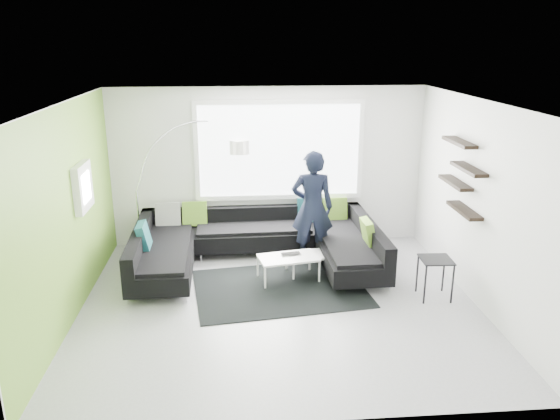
% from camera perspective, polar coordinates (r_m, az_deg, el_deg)
% --- Properties ---
extents(ground, '(5.50, 5.50, 0.00)m').
position_cam_1_polar(ground, '(7.80, -0.07, -9.76)').
color(ground, gray).
rests_on(ground, ground).
extents(room_shell, '(5.54, 5.04, 2.82)m').
position_cam_1_polar(room_shell, '(7.35, 0.09, 3.63)').
color(room_shell, silver).
rests_on(room_shell, ground).
extents(sectional_sofa, '(3.93, 2.49, 0.84)m').
position_cam_1_polar(sectional_sofa, '(8.81, -2.45, -3.85)').
color(sectional_sofa, black).
rests_on(sectional_sofa, ground).
extents(rug, '(2.69, 2.11, 0.01)m').
position_cam_1_polar(rug, '(8.24, -0.04, -8.15)').
color(rug, black).
rests_on(rug, ground).
extents(coffee_table, '(1.26, 0.88, 0.38)m').
position_cam_1_polar(coffee_table, '(8.57, 2.07, -5.76)').
color(coffee_table, silver).
rests_on(coffee_table, ground).
extents(arc_lamp, '(2.29, 1.47, 2.25)m').
position_cam_1_polar(arc_lamp, '(9.45, -14.77, 1.91)').
color(arc_lamp, silver).
rests_on(arc_lamp, ground).
extents(side_table, '(0.45, 0.45, 0.60)m').
position_cam_1_polar(side_table, '(8.16, 15.84, -6.87)').
color(side_table, black).
rests_on(side_table, ground).
extents(person, '(0.77, 0.58, 1.88)m').
position_cam_1_polar(person, '(8.90, 3.38, 0.28)').
color(person, black).
rests_on(person, ground).
extents(laptop, '(0.35, 0.28, 0.02)m').
position_cam_1_polar(laptop, '(8.42, 1.20, -4.70)').
color(laptop, black).
rests_on(laptop, coffee_table).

